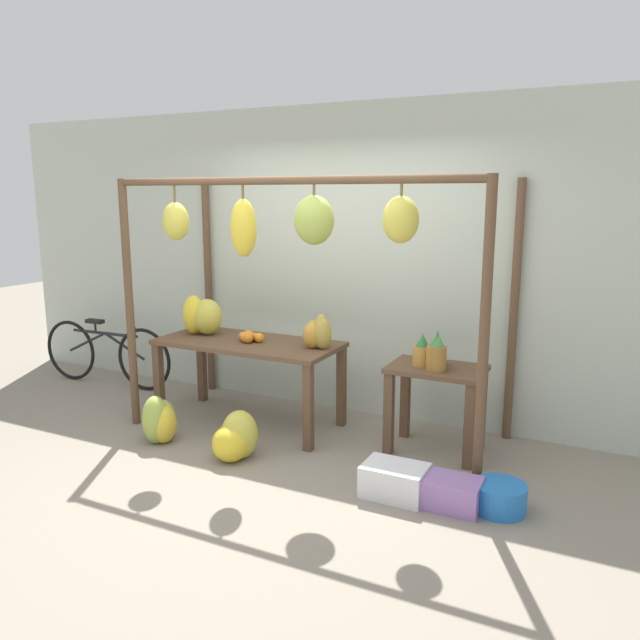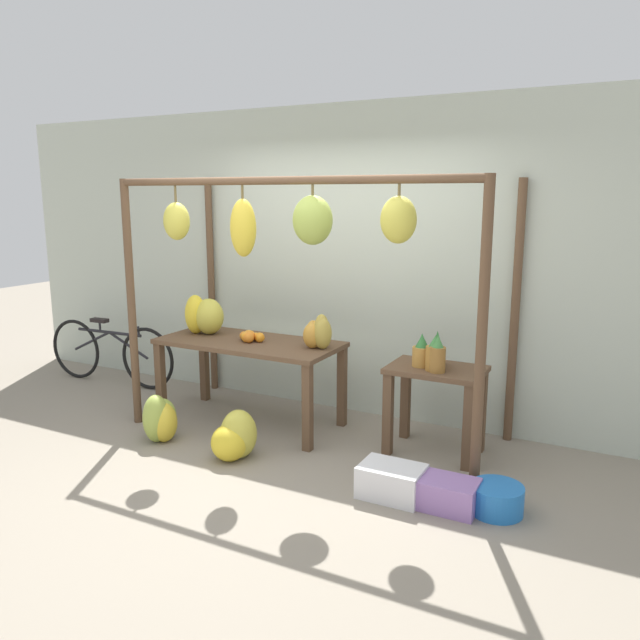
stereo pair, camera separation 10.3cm
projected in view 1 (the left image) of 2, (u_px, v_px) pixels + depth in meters
The scene contains 15 objects.
ground_plane at pixel (256, 473), 4.57m from camera, with size 20.00×20.00×0.00m, color gray.
shop_wall_back at pixel (348, 262), 5.71m from camera, with size 8.00×0.08×2.80m.
stall_awning at pixel (298, 250), 4.74m from camera, with size 3.10×1.29×2.14m.
display_table_main at pixel (249, 353), 5.46m from camera, with size 1.61×0.73×0.75m.
display_table_side at pixel (436, 389), 4.86m from camera, with size 0.73×0.50×0.70m.
banana_pile_on_table at pixel (202, 316), 5.67m from camera, with size 0.42×0.34×0.36m.
orange_pile at pixel (249, 337), 5.40m from camera, with size 0.25×0.18×0.09m.
pineapple_cluster at pixel (431, 353), 4.79m from camera, with size 0.29×0.31×0.28m.
banana_pile_ground_left at pixel (160, 421), 5.13m from camera, with size 0.38×0.42×0.40m.
banana_pile_ground_right at pixel (236, 438), 4.80m from camera, with size 0.40×0.44×0.39m.
fruit_crate_white at pixel (395, 481), 4.21m from camera, with size 0.43×0.30×0.22m.
blue_bucket at pixel (500, 497), 4.02m from camera, with size 0.34×0.34×0.18m.
parked_bicycle at pixel (106, 353), 6.64m from camera, with size 1.65×0.13×0.70m.
papaya_pile at pixel (318, 334), 5.16m from camera, with size 0.29×0.23×0.29m.
fruit_crate_purple at pixel (451, 493), 4.06m from camera, with size 0.38×0.27×0.20m.
Camera 1 is at (2.32, -3.60, 2.01)m, focal length 35.00 mm.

